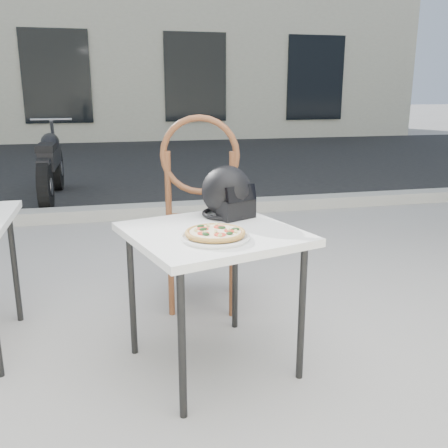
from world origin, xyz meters
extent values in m
plane|color=#9F9B96|center=(0.00, 0.00, 0.00)|extent=(80.00, 80.00, 0.00)
cube|color=black|center=(0.00, 7.00, 0.00)|extent=(30.00, 8.00, 0.00)
cube|color=#9F9D95|center=(0.00, 3.00, 0.06)|extent=(30.00, 0.25, 0.12)
cube|color=beige|center=(0.00, 14.00, 3.50)|extent=(16.00, 6.00, 7.00)
cube|color=black|center=(-1.70, 10.98, 1.60)|extent=(1.60, 0.08, 2.20)
cube|color=black|center=(1.70, 10.98, 1.60)|extent=(1.60, 0.08, 2.20)
cube|color=black|center=(5.00, 10.98, 1.60)|extent=(1.60, 0.08, 2.20)
cube|color=white|center=(-0.21, -0.03, 0.66)|extent=(0.88, 0.88, 0.04)
cylinder|color=black|center=(-0.41, -0.39, 0.32)|extent=(0.04, 0.04, 0.64)
cylinder|color=black|center=(0.15, -0.23, 0.32)|extent=(0.04, 0.04, 0.64)
cylinder|color=black|center=(-0.57, 0.18, 0.32)|extent=(0.04, 0.04, 0.64)
cylinder|color=black|center=(-0.01, 0.34, 0.32)|extent=(0.04, 0.04, 0.64)
cylinder|color=white|center=(-0.23, -0.16, 0.68)|extent=(0.33, 0.33, 0.01)
torus|color=white|center=(-0.23, -0.16, 0.69)|extent=(0.34, 0.34, 0.02)
cylinder|color=#C49247|center=(-0.23, -0.16, 0.70)|extent=(0.33, 0.33, 0.01)
torus|color=#C49247|center=(-0.23, -0.16, 0.70)|extent=(0.34, 0.34, 0.02)
cylinder|color=#AE2D13|center=(-0.23, -0.16, 0.71)|extent=(0.29, 0.29, 0.00)
cylinder|color=#FAE9BF|center=(-0.23, -0.16, 0.71)|extent=(0.29, 0.29, 0.00)
cylinder|color=red|center=(-0.16, -0.18, 0.71)|extent=(0.07, 0.07, 0.00)
cylinder|color=red|center=(-0.19, -0.11, 0.71)|extent=(0.07, 0.07, 0.00)
cylinder|color=red|center=(-0.27, -0.12, 0.71)|extent=(0.07, 0.07, 0.00)
cylinder|color=red|center=(-0.28, -0.19, 0.71)|extent=(0.07, 0.07, 0.00)
cylinder|color=red|center=(-0.22, -0.23, 0.71)|extent=(0.07, 0.07, 0.00)
ellipsoid|color=#143513|center=(-0.19, -0.13, 0.71)|extent=(0.04, 0.04, 0.01)
ellipsoid|color=#143513|center=(-0.27, -0.13, 0.71)|extent=(0.04, 0.04, 0.01)
ellipsoid|color=#143513|center=(-0.18, -0.22, 0.71)|extent=(0.04, 0.04, 0.01)
ellipsoid|color=#143513|center=(-0.28, -0.21, 0.71)|extent=(0.04, 0.04, 0.01)
ellipsoid|color=#143513|center=(-0.14, -0.16, 0.71)|extent=(0.04, 0.04, 0.01)
ellipsoid|color=#143513|center=(-0.27, -0.08, 0.71)|extent=(0.05, 0.04, 0.01)
cylinder|color=#D7D583|center=(-0.23, -0.19, 0.72)|extent=(0.02, 0.02, 0.02)
cylinder|color=#D7D583|center=(-0.24, -0.09, 0.72)|extent=(0.02, 0.02, 0.02)
cylinder|color=#D7D583|center=(-0.17, -0.18, 0.72)|extent=(0.02, 0.02, 0.02)
cylinder|color=#D7D583|center=(-0.20, -0.08, 0.72)|extent=(0.02, 0.02, 0.02)
cylinder|color=#D7D583|center=(-0.22, -0.25, 0.72)|extent=(0.02, 0.02, 0.02)
cylinder|color=#D7D583|center=(-0.31, -0.15, 0.72)|extent=(0.02, 0.02, 0.02)
cylinder|color=#D7D583|center=(-0.15, -0.21, 0.72)|extent=(0.02, 0.02, 0.02)
cylinder|color=#D7D583|center=(-0.28, -0.19, 0.72)|extent=(0.02, 0.02, 0.02)
ellipsoid|color=black|center=(-0.08, 0.22, 0.80)|extent=(0.33, 0.34, 0.25)
cube|color=black|center=(-0.05, 0.15, 0.72)|extent=(0.20, 0.16, 0.10)
torus|color=black|center=(-0.08, 0.22, 0.69)|extent=(0.33, 0.33, 0.02)
cube|color=black|center=(-0.04, 0.12, 0.81)|extent=(0.17, 0.10, 0.08)
cube|color=brown|center=(-0.11, 0.70, 0.50)|extent=(0.55, 0.55, 0.04)
cylinder|color=brown|center=(0.11, 0.82, 0.24)|extent=(0.04, 0.04, 0.49)
cylinder|color=brown|center=(-0.23, 0.92, 0.24)|extent=(0.04, 0.04, 0.49)
cylinder|color=brown|center=(0.01, 0.48, 0.24)|extent=(0.04, 0.04, 0.49)
cylinder|color=brown|center=(-0.33, 0.58, 0.24)|extent=(0.04, 0.04, 0.49)
cylinder|color=brown|center=(0.01, 0.47, 0.73)|extent=(0.04, 0.04, 0.47)
cylinder|color=brown|center=(-0.33, 0.57, 0.73)|extent=(0.04, 0.04, 0.47)
torus|color=brown|center=(-0.16, 0.52, 0.94)|extent=(0.43, 0.15, 0.43)
cylinder|color=black|center=(-1.19, 0.70, 0.33)|extent=(0.03, 0.03, 0.65)
cylinder|color=black|center=(-1.29, 4.73, 0.28)|extent=(0.12, 0.57, 0.57)
cylinder|color=gray|center=(-1.29, 4.73, 0.28)|extent=(0.13, 0.19, 0.19)
cylinder|color=black|center=(-1.30, 3.41, 0.28)|extent=(0.12, 0.57, 0.57)
cylinder|color=gray|center=(-1.30, 3.41, 0.28)|extent=(0.13, 0.19, 0.19)
cube|color=black|center=(-1.30, 4.07, 0.52)|extent=(0.18, 1.00, 0.21)
ellipsoid|color=black|center=(-1.30, 4.21, 0.68)|extent=(0.22, 0.40, 0.21)
cube|color=black|center=(-1.30, 3.78, 0.66)|extent=(0.19, 0.48, 0.08)
cylinder|color=gray|center=(-1.29, 4.66, 0.59)|extent=(0.04, 0.31, 0.68)
cylinder|color=gray|center=(-1.29, 4.54, 0.93)|extent=(0.49, 0.03, 0.03)
cube|color=black|center=(-1.30, 3.42, 0.55)|extent=(0.13, 0.21, 0.05)
camera|label=1|loc=(-0.65, -2.13, 1.28)|focal=40.00mm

